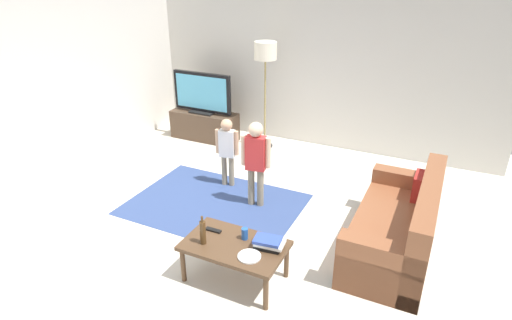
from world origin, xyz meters
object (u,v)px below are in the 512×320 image
at_px(tv, 202,93).
at_px(soda_can, 245,234).
at_px(coffee_table, 235,248).
at_px(plate, 249,256).
at_px(floor_lamp, 265,57).
at_px(book_stack, 269,243).
at_px(couch, 401,229).
at_px(child_near_tv, 227,146).
at_px(child_center, 256,157).
at_px(bottle, 203,232).
at_px(tv_stand, 205,126).
at_px(tv_remote, 213,230).

relative_size(tv, soda_can, 9.17).
xyz_separation_m(coffee_table, plate, (0.22, -0.12, 0.06)).
height_order(tv, coffee_table, tv).
bearing_deg(plate, floor_lamp, 112.40).
bearing_deg(floor_lamp, book_stack, -64.72).
height_order(tv, plate, tv).
bearing_deg(book_stack, couch, 44.52).
bearing_deg(child_near_tv, coffee_table, -58.80).
xyz_separation_m(tv, plate, (2.50, -3.19, -0.42)).
distance_m(child_center, bottle, 1.53).
bearing_deg(tv_stand, book_stack, -48.96).
xyz_separation_m(tv, child_center, (1.84, -1.67, -0.16)).
distance_m(floor_lamp, tv_remote, 3.44).
height_order(tv_remote, soda_can, soda_can).
relative_size(book_stack, tv_remote, 1.80).
relative_size(tv, bottle, 3.60).
distance_m(coffee_table, bottle, 0.35).
bearing_deg(child_near_tv, book_stack, -49.98).
bearing_deg(book_stack, tv_remote, -179.90).
relative_size(child_near_tv, coffee_table, 1.00).
distance_m(bottle, soda_can, 0.41).
xyz_separation_m(tv_stand, child_center, (1.84, -1.69, 0.45)).
xyz_separation_m(floor_lamp, plate, (1.39, -3.36, -1.12)).
xyz_separation_m(book_stack, plate, (-0.10, -0.22, -0.04)).
xyz_separation_m(child_near_tv, soda_can, (1.09, -1.60, -0.12)).
relative_size(couch, child_near_tv, 1.81).
bearing_deg(soda_can, plate, -54.65).
bearing_deg(tv_remote, child_near_tv, 113.46).
height_order(couch, soda_can, couch).
height_order(couch, bottle, couch).
height_order(tv_stand, child_center, child_center).
bearing_deg(tv_remote, bottle, -85.94).
bearing_deg(couch, bottle, -142.54).
relative_size(tv_remote, plate, 0.77).
bearing_deg(coffee_table, soda_can, 67.38).
height_order(coffee_table, bottle, bottle).
distance_m(coffee_table, tv_remote, 0.32).
distance_m(tv_stand, child_near_tv, 1.88).
relative_size(floor_lamp, book_stack, 5.83).
bearing_deg(bottle, tv_remote, 95.19).
xyz_separation_m(bottle, soda_can, (0.33, 0.24, -0.07)).
distance_m(soda_can, plate, 0.30).
bearing_deg(book_stack, plate, -113.79).
height_order(tv, soda_can, tv).
relative_size(floor_lamp, child_center, 1.55).
bearing_deg(plate, tv_remote, 157.08).
xyz_separation_m(tv_stand, child_near_tv, (1.24, -1.37, 0.35)).
xyz_separation_m(tv_stand, tv, (-0.00, -0.02, 0.60)).
xyz_separation_m(couch, floor_lamp, (-2.57, 2.07, 1.25)).
distance_m(book_stack, plate, 0.25).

